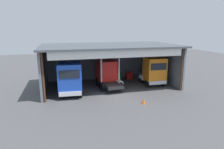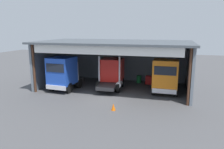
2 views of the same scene
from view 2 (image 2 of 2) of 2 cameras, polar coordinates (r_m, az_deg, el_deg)
ground_plane at (r=20.78m, az=-2.14°, el=-6.25°), size 80.00×80.00×0.00m
workshop_shed at (r=24.63m, az=1.31°, el=5.19°), size 16.14×8.87×5.16m
truck_blue_center_left_bay at (r=23.55m, az=-12.62°, el=0.39°), size 2.62×4.75×3.58m
truck_red_yard_outside at (r=23.86m, az=-0.13°, el=0.42°), size 2.80×4.89×3.69m
truck_orange_left_bay at (r=22.30m, az=13.72°, el=-0.49°), size 2.57×4.38×3.52m
oil_drum at (r=26.74m, az=7.06°, el=-1.22°), size 0.58×0.58×0.89m
tool_cart at (r=26.31m, az=9.75°, el=-1.40°), size 0.90×0.60×1.00m
traffic_cone at (r=17.77m, az=0.36°, el=-8.47°), size 0.36×0.36×0.56m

